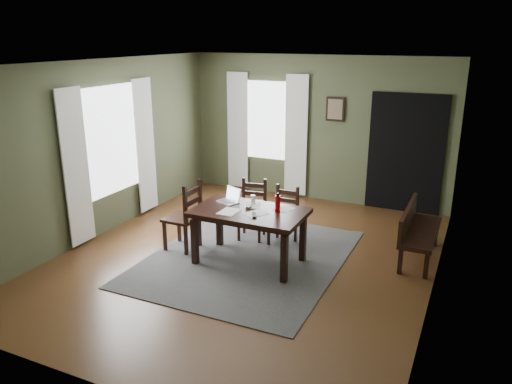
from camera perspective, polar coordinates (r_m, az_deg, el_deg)
The scene contains 25 objects.
ground at distance 7.18m, azimuth -1.01°, elevation -7.56°, with size 5.00×6.00×0.01m.
room_shell at distance 6.62m, azimuth -1.10°, elevation 6.75°, with size 5.02×6.02×2.71m.
rug at distance 7.18m, azimuth -1.01°, elevation -7.48°, with size 2.60×3.20×0.01m.
dining_table at distance 6.78m, azimuth -0.79°, elevation -2.87°, with size 1.52×0.92×0.76m.
chair_end at distance 7.33m, azimuth -8.13°, elevation -2.83°, with size 0.47×0.46×1.04m.
chair_back_left at distance 7.71m, azimuth -0.42°, elevation -2.07°, with size 0.47×0.47×0.91m.
chair_back_right at distance 7.53m, azimuth 3.20°, elevation -2.78°, with size 0.40×0.40×0.87m.
bench at distance 7.34m, azimuth 17.83°, elevation -3.94°, with size 0.44×1.36×0.77m.
laptop at distance 7.09m, azimuth -2.96°, elevation -0.71°, with size 0.35×0.32×0.20m.
computer_mouse at distance 6.83m, azimuth -0.84°, elevation -1.75°, with size 0.05×0.09×0.03m, color #3F3F42.
tv_remote at distance 6.55m, azimuth -0.19°, elevation -2.65°, with size 0.05×0.19×0.02m, color black.
drinking_glass at distance 6.95m, azimuth -0.34°, elevation -0.91°, with size 0.06×0.06×0.14m, color silver.
water_bottle at distance 6.67m, azimuth 2.48°, elevation -1.28°, with size 0.09×0.09×0.26m.
paper_b at distance 6.62m, azimuth -0.02°, elevation -2.48°, with size 0.22×0.29×0.00m, color white.
paper_c at distance 6.95m, azimuth -0.39°, elevation -1.52°, with size 0.22×0.28×0.00m, color white.
paper_d at distance 6.81m, azimuth 3.21°, elevation -1.95°, with size 0.20×0.26×0.00m, color white.
paper_e at distance 6.71m, azimuth -3.11°, elevation -2.24°, with size 0.24×0.31×0.00m, color white.
window_left at distance 8.20m, azimuth -16.26°, elevation 5.67°, with size 0.01×1.30×1.70m.
window_back at distance 9.75m, azimuth 1.25°, elevation 8.18°, with size 1.00×0.01×1.50m.
curtain_left_near at distance 7.65m, azimuth -19.89°, elevation 2.56°, with size 0.03×0.48×2.30m.
curtain_left_far at distance 8.85m, azimuth -12.54°, elevation 5.14°, with size 0.03×0.48×2.30m.
curtain_back_left at distance 10.02m, azimuth -2.11°, elevation 6.98°, with size 0.44×0.03×2.30m.
curtain_back_right at distance 9.54m, azimuth 4.60°, elevation 6.39°, with size 0.44×0.03×2.30m.
framed_picture at distance 9.25m, azimuth 9.05°, elevation 9.33°, with size 0.34×0.03×0.44m.
doorway_back at distance 9.12m, azimuth 16.72°, elevation 4.20°, with size 1.30×0.03×2.10m.
Camera 1 is at (2.83, -5.85, 3.05)m, focal length 35.00 mm.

